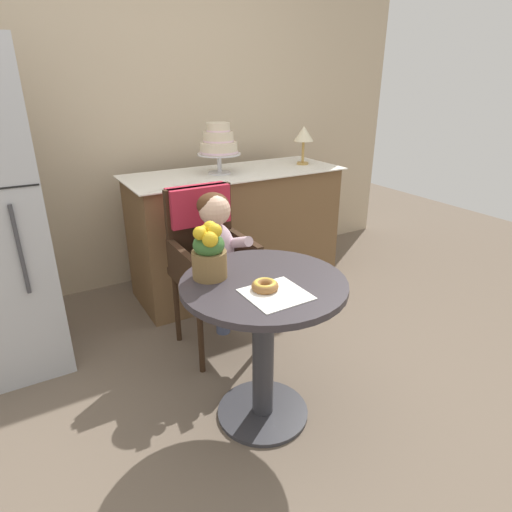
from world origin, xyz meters
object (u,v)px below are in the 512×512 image
cafe_table (263,324)px  wicker_chair (207,243)px  donut_front (265,285)px  tiered_cake_stand (219,143)px  table_lamp (304,135)px  flower_vase (209,251)px  seated_child (218,246)px

cafe_table → wicker_chair: 0.74m
cafe_table → wicker_chair: (0.06, 0.73, 0.13)m
cafe_table → wicker_chair: wicker_chair is taller
donut_front → tiered_cake_stand: bearing=71.2°
wicker_chair → table_lamp: (1.07, 0.56, 0.48)m
donut_front → flower_vase: bearing=121.8°
seated_child → tiered_cake_stand: 0.92m
table_lamp → wicker_chair: bearing=-152.5°
cafe_table → seated_child: seated_child is taller
cafe_table → table_lamp: bearing=48.7°
wicker_chair → seated_child: size_ratio=1.31×
flower_vase → tiered_cake_stand: bearing=62.1°
donut_front → flower_vase: size_ratio=0.45×
wicker_chair → flower_vase: flower_vase is taller
tiered_cake_stand → table_lamp: tiered_cake_stand is taller
table_lamp → seated_child: bearing=-146.3°
donut_front → flower_vase: 0.28m
donut_front → table_lamp: 1.83m
seated_child → table_lamp: 1.36m
cafe_table → donut_front: donut_front is taller
wicker_chair → donut_front: size_ratio=8.57×
tiered_cake_stand → seated_child: bearing=-117.0°
donut_front → flower_vase: flower_vase is taller
wicker_chair → flower_vase: 0.66m
seated_child → table_lamp: table_lamp is taller
wicker_chair → donut_front: wicker_chair is taller
cafe_table → donut_front: size_ratio=6.47×
table_lamp → donut_front: bearing=-130.7°
tiered_cake_stand → table_lamp: (0.70, -0.02, 0.01)m
tiered_cake_stand → donut_front: bearing=-108.8°
cafe_table → table_lamp: size_ratio=2.53×
cafe_table → seated_child: bearing=84.2°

